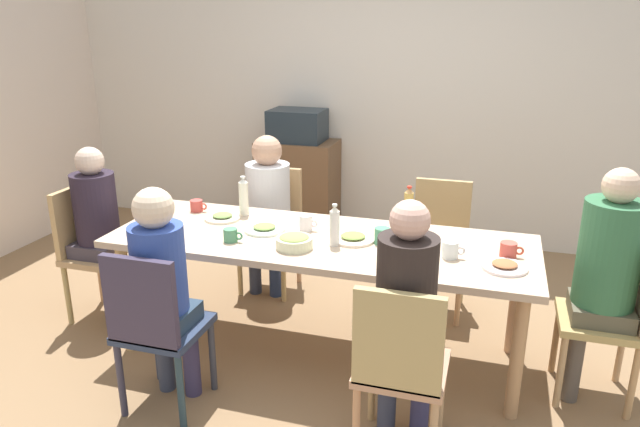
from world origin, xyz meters
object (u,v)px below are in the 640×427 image
Objects in this scene: bottle_2 at (408,207)px; microwave at (297,125)px; chair_3 at (617,311)px; chair_5 at (400,363)px; bowl_0 at (294,241)px; person_1 at (161,280)px; person_3 at (605,267)px; plate_2 at (505,266)px; side_cabinet at (298,189)px; plate_3 at (416,264)px; cup_4 at (451,250)px; person_0 at (99,220)px; bottle_0 at (335,226)px; plate_4 at (264,229)px; chair_0 at (90,245)px; plate_0 at (223,217)px; cup_5 at (509,250)px; chair_2 at (439,238)px; cup_0 at (306,223)px; chair_1 at (155,323)px; person_5 at (406,311)px; cup_2 at (231,235)px; dining_table at (320,250)px; bottle_1 at (244,197)px; person_4 at (268,199)px; cup_1 at (143,231)px; cup_3 at (197,206)px; chair_4 at (273,221)px; cup_6 at (382,236)px; plate_1 at (353,238)px.

microwave is at bearing 129.17° from bottle_2.
chair_5 is at bearing -140.95° from chair_3.
person_1 is at bearing -134.80° from bowl_0.
plate_2 is at bearing -163.61° from person_3.
side_cabinet is at bearing 140.67° from person_3.
cup_4 reaches higher than plate_3.
person_0 is 4.88× the size of bottle_0.
chair_0 is at bearing -179.02° from plate_4.
cup_5 is (1.73, -0.12, 0.03)m from plate_0.
plate_3 is at bearing -91.26° from chair_2.
plate_4 is (-0.97, -0.78, 0.24)m from chair_2.
chair_1 is at bearing -118.58° from cup_0.
side_cabinet is at bearing 114.43° from bottle_0.
bottle_0 is at bearing 128.62° from person_5.
chair_2 is at bearing 138.27° from person_3.
chair_0 is at bearing 180.00° from person_3.
person_1 is at bearing -128.90° from chair_2.
cup_2 reaches higher than plate_3.
cup_0 is (-0.71, 0.36, 0.03)m from plate_3.
microwave reaches higher than chair_5.
plate_2 is (1.02, -0.14, 0.09)m from dining_table.
chair_5 reaches higher than cup_4.
chair_1 is 4.40× the size of bowl_0.
cup_0 is (1.39, 0.10, 0.09)m from person_0.
cup_5 is 1.66m from bottle_1.
dining_table is 2.09× the size of person_4.
cup_5 reaches higher than plate_3.
cup_4 is at bearing -11.85° from cup_0.
person_4 is at bearing 82.38° from plate_0.
person_1 is 9.96× the size of cup_1.
person_5 is 0.81m from bottle_0.
chair_0 and chair_1 have the same top height.
chair_2 is 7.44× the size of cup_4.
bottle_2 is (1.37, 0.13, 0.08)m from cup_3.
plate_0 and plate_2 have the same top height.
chair_0 and chair_4 have the same top height.
chair_4 is 7.96× the size of cup_0.
person_3 is 4.94× the size of bottle_1.
chair_1 is at bearing -127.26° from chair_2.
person_0 reaches higher than side_cabinet.
person_1 is 1.22m from person_5.
person_3 reaches higher than plate_4.
cup_2 is (0.52, 0.08, 0.00)m from cup_1.
cup_0 is 0.93× the size of cup_6.
microwave is (0.14, 1.64, 0.26)m from cup_3.
plate_0 and plate_1 have the same top height.
bottle_1 reaches higher than bowl_0.
person_4 is 1.08m from bottle_0.
chair_4 is at bearing 135.77° from plate_1.
chair_2 is 4.19× the size of plate_3.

